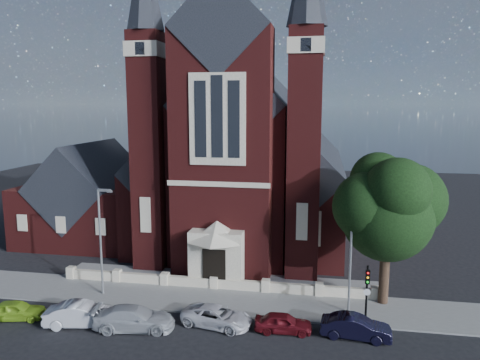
# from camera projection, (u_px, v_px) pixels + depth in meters

# --- Properties ---
(ground) EXTENTS (120.00, 120.00, 0.00)m
(ground) POSITION_uv_depth(u_px,v_px,m) (235.00, 255.00, 44.41)
(ground) COLOR black
(ground) RESTS_ON ground
(pavement_strip) EXTENTS (60.00, 5.00, 0.12)m
(pavement_strip) POSITION_uv_depth(u_px,v_px,m) (208.00, 300.00, 34.21)
(pavement_strip) COLOR slate
(pavement_strip) RESTS_ON ground
(forecourt_paving) EXTENTS (26.00, 3.00, 0.14)m
(forecourt_paving) POSITION_uv_depth(u_px,v_px,m) (220.00, 280.00, 38.10)
(forecourt_paving) COLOR slate
(forecourt_paving) RESTS_ON ground
(forecourt_wall) EXTENTS (24.00, 0.40, 0.90)m
(forecourt_wall) POSITION_uv_depth(u_px,v_px,m) (214.00, 289.00, 36.15)
(forecourt_wall) COLOR #B0A68C
(forecourt_wall) RESTS_ON ground
(church) EXTENTS (20.01, 34.90, 29.20)m
(church) POSITION_uv_depth(u_px,v_px,m) (248.00, 160.00, 50.82)
(church) COLOR #4F1615
(church) RESTS_ON ground
(parish_hall) EXTENTS (12.00, 12.20, 10.24)m
(parish_hall) POSITION_uv_depth(u_px,v_px,m) (92.00, 201.00, 49.46)
(parish_hall) COLOR #4F1615
(parish_hall) RESTS_ON ground
(street_tree) EXTENTS (6.40, 6.60, 10.70)m
(street_tree) POSITION_uv_depth(u_px,v_px,m) (390.00, 210.00, 32.08)
(street_tree) COLOR black
(street_tree) RESTS_ON ground
(street_lamp_left) EXTENTS (1.16, 0.22, 8.09)m
(street_lamp_left) POSITION_uv_depth(u_px,v_px,m) (101.00, 236.00, 34.36)
(street_lamp_left) COLOR gray
(street_lamp_left) RESTS_ON ground
(street_lamp_right) EXTENTS (1.16, 0.22, 8.09)m
(street_lamp_right) POSITION_uv_depth(u_px,v_px,m) (352.00, 249.00, 31.23)
(street_lamp_right) COLOR gray
(street_lamp_right) RESTS_ON ground
(traffic_signal) EXTENTS (0.28, 0.42, 4.00)m
(traffic_signal) POSITION_uv_depth(u_px,v_px,m) (367.00, 287.00, 29.87)
(traffic_signal) COLOR black
(traffic_signal) RESTS_ON ground
(car_lime_van) EXTENTS (3.98, 2.36, 1.27)m
(car_lime_van) POSITION_uv_depth(u_px,v_px,m) (16.00, 310.00, 31.00)
(car_lime_van) COLOR #85B724
(car_lime_van) RESTS_ON ground
(car_silver_a) EXTENTS (4.90, 2.56, 1.54)m
(car_silver_a) POSITION_uv_depth(u_px,v_px,m) (82.00, 314.00, 30.07)
(car_silver_a) COLOR silver
(car_silver_a) RESTS_ON ground
(car_silver_b) EXTENTS (5.39, 2.83, 1.49)m
(car_silver_b) POSITION_uv_depth(u_px,v_px,m) (134.00, 318.00, 29.59)
(car_silver_b) COLOR #AAAEB2
(car_silver_b) RESTS_ON ground
(car_white_suv) EXTENTS (4.95, 3.03, 1.28)m
(car_white_suv) POSITION_uv_depth(u_px,v_px,m) (217.00, 316.00, 30.07)
(car_white_suv) COLOR silver
(car_white_suv) RESTS_ON ground
(car_dark_red) EXTENTS (3.66, 1.62, 1.23)m
(car_dark_red) POSITION_uv_depth(u_px,v_px,m) (283.00, 323.00, 29.26)
(car_dark_red) COLOR #5C0F16
(car_dark_red) RESTS_ON ground
(car_navy) EXTENTS (4.36, 1.87, 1.40)m
(car_navy) POSITION_uv_depth(u_px,v_px,m) (356.00, 327.00, 28.50)
(car_navy) COLOR black
(car_navy) RESTS_ON ground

